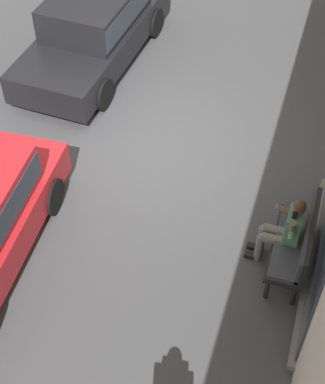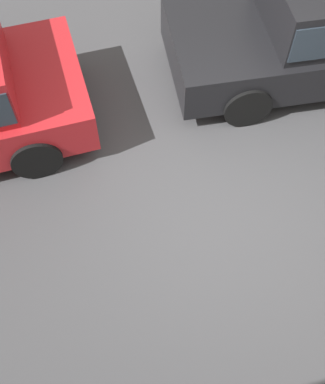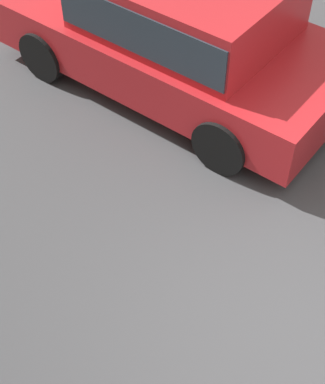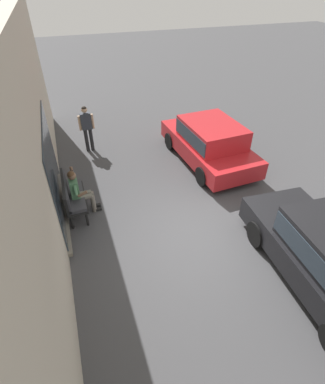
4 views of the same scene
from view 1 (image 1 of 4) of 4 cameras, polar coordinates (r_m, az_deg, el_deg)
ground_plane at (r=11.00m, az=-0.85°, el=4.60°), size 60.00×60.00×0.00m
bench at (r=8.91m, az=13.04°, el=-4.65°), size 1.52×0.55×1.05m
person_on_phone at (r=8.85m, az=11.81°, el=-3.52°), size 0.73×0.74×1.39m
parked_car_near at (r=12.79m, az=-6.61°, el=15.79°), size 4.55×2.03×1.53m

